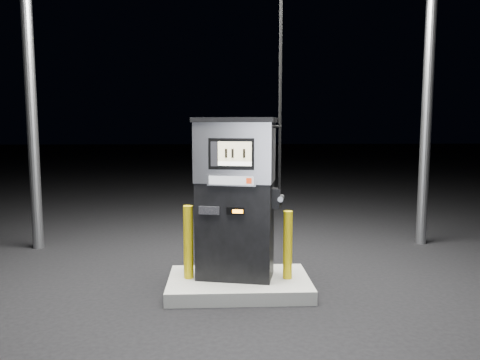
{
  "coord_description": "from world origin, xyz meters",
  "views": [
    {
      "loc": [
        -0.23,
        -5.15,
        1.89
      ],
      "look_at": [
        0.01,
        0.0,
        1.27
      ],
      "focal_mm": 35.0,
      "sensor_mm": 36.0,
      "label": 1
    }
  ],
  "objects": [
    {
      "name": "bollard_left",
      "position": [
        -0.57,
        0.03,
        0.57
      ],
      "size": [
        0.14,
        0.14,
        0.83
      ],
      "primitive_type": "cylinder",
      "rotation": [
        0.0,
        0.0,
        -0.27
      ],
      "color": "#C6AC0B",
      "rests_on": "pump_island"
    },
    {
      "name": "pump_island",
      "position": [
        0.0,
        0.0,
        0.07
      ],
      "size": [
        1.6,
        1.0,
        0.15
      ],
      "primitive_type": "cube",
      "color": "gray",
      "rests_on": "ground"
    },
    {
      "name": "ground",
      "position": [
        0.0,
        0.0,
        0.0
      ],
      "size": [
        80.0,
        80.0,
        0.0
      ],
      "primitive_type": "plane",
      "color": "black",
      "rests_on": "ground"
    },
    {
      "name": "fuel_dispenser",
      "position": [
        -0.03,
        0.05,
        1.08
      ],
      "size": [
        1.04,
        0.71,
        3.76
      ],
      "rotation": [
        0.0,
        0.0,
        -0.21
      ],
      "color": "black",
      "rests_on": "pump_island"
    },
    {
      "name": "bollard_right",
      "position": [
        0.55,
        -0.04,
        0.54
      ],
      "size": [
        0.13,
        0.13,
        0.77
      ],
      "primitive_type": "cylinder",
      "rotation": [
        0.0,
        0.0,
        -0.29
      ],
      "color": "#C6AC0B",
      "rests_on": "pump_island"
    }
  ]
}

